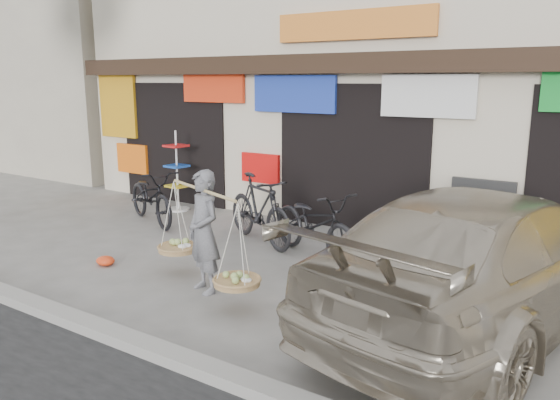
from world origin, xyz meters
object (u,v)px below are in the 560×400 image
Objects in this scene: bike_2 at (315,224)px; suv at (487,256)px; bike_1 at (260,209)px; street_vendor at (204,237)px; bike_0 at (151,196)px; display_rack at (177,179)px.

suv is at bearing -84.16° from bike_2.
street_vendor is at bearing -138.50° from bike_1.
bike_2 is at bearing -6.69° from suv.
bike_2 is 2.96m from suv.
bike_0 is 1.19× the size of display_rack.
bike_0 is at bearing 112.42° from bike_2.
bike_1 is 4.13m from suv.
street_vendor is at bearing 30.19° from suv.
display_rack reaches higher than bike_2.
street_vendor reaches higher than bike_1.
suv reaches higher than bike_2.
bike_1 is 1.15× the size of display_rack.
street_vendor is 2.30m from bike_1.
bike_1 is at bearing -3.62° from suv.
display_rack is (-2.89, 1.02, 0.10)m from bike_1.
display_rack reaches higher than bike_1.
display_rack is (-4.06, 1.18, 0.14)m from bike_2.
street_vendor is 1.00× the size of bike_2.
suv is at bearing -16.99° from display_rack.
bike_2 is 1.21× the size of display_rack.
suv is 7.18m from display_rack.
suv reaches higher than bike_1.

